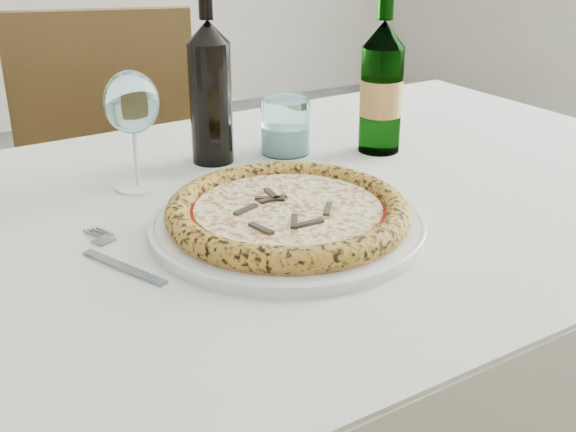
% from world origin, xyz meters
% --- Properties ---
extents(dining_table, '(1.59, 0.99, 0.76)m').
position_xyz_m(dining_table, '(-0.14, -0.22, 0.67)').
color(dining_table, brown).
rests_on(dining_table, floor).
extents(chair_far, '(0.54, 0.54, 0.93)m').
position_xyz_m(chair_far, '(-0.15, 0.51, 0.53)').
color(chair_far, brown).
rests_on(chair_far, floor).
extents(plate, '(0.36, 0.36, 0.02)m').
position_xyz_m(plate, '(-0.14, -0.32, 0.76)').
color(plate, white).
rests_on(plate, dining_table).
extents(pizza, '(0.32, 0.32, 0.03)m').
position_xyz_m(pizza, '(-0.14, -0.32, 0.78)').
color(pizza, '#E19352').
rests_on(pizza, plate).
extents(fork, '(0.07, 0.19, 0.00)m').
position_xyz_m(fork, '(-0.36, -0.30, 0.76)').
color(fork, gray).
rests_on(fork, dining_table).
extents(wine_glass, '(0.08, 0.08, 0.18)m').
position_xyz_m(wine_glass, '(-0.26, -0.08, 0.88)').
color(wine_glass, white).
rests_on(wine_glass, dining_table).
extents(tumbler, '(0.08, 0.08, 0.09)m').
position_xyz_m(tumbler, '(0.02, -0.04, 0.80)').
color(tumbler, white).
rests_on(tumbler, dining_table).
extents(beer_bottle, '(0.07, 0.07, 0.28)m').
position_xyz_m(beer_bottle, '(0.16, -0.11, 0.87)').
color(beer_bottle, '#285F23').
rests_on(beer_bottle, dining_table).
extents(wine_bottle, '(0.07, 0.07, 0.28)m').
position_xyz_m(wine_bottle, '(-0.11, -0.02, 0.88)').
color(wine_bottle, black).
rests_on(wine_bottle, dining_table).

